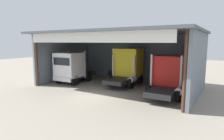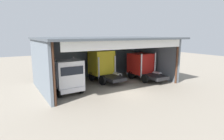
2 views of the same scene
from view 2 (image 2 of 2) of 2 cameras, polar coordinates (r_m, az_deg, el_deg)
The scene contains 7 objects.
ground_plane at distance 18.86m, azimuth 4.76°, elevation -6.88°, with size 80.00×80.00×0.00m, color gray.
workshop_shed at distance 22.38m, azimuth -2.73°, elevation 5.70°, with size 15.18×9.74×5.36m.
truck_white_left_bay at distance 18.80m, azimuth -13.53°, elevation -1.79°, with size 2.80×5.05×3.44m.
truck_yellow_center_right_bay at distance 23.24m, azimuth -2.80°, elevation 1.44°, with size 2.97×5.36×3.73m.
truck_red_center_bay at distance 24.49m, azimuth 9.17°, elevation 1.30°, with size 2.91×5.45×3.42m.
oil_drum at distance 24.03m, azimuth -12.42°, elevation -2.13°, with size 0.58×0.58×0.89m, color #194CB2.
tool_cart at distance 23.95m, azimuth -10.73°, elevation -1.97°, with size 0.90×0.60×1.00m, color black.
Camera 2 is at (-10.54, -14.56, 5.71)m, focal length 30.29 mm.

